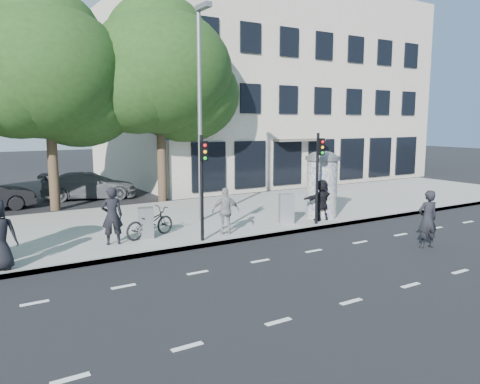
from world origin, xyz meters
TOP-DOWN VIEW (x-y plane):
  - ground at (0.00, 0.00)m, footprint 120.00×120.00m
  - sidewalk at (0.00, 7.50)m, footprint 40.00×8.00m
  - curb at (0.00, 3.55)m, footprint 40.00×0.10m
  - lane_dash_near at (0.00, -2.20)m, footprint 32.00×0.12m
  - lane_dash_far at (0.00, 1.40)m, footprint 32.00×0.12m
  - ad_column_right at (5.20, 4.70)m, footprint 1.36×1.36m
  - traffic_pole_near at (-0.60, 3.79)m, footprint 0.22×0.31m
  - traffic_pole_far at (4.20, 3.79)m, footprint 0.22×0.31m
  - street_lamp at (0.80, 6.63)m, footprint 0.25×0.93m
  - tree_near_left at (-3.50, 12.70)m, footprint 6.80×6.80m
  - tree_center at (1.50, 12.30)m, footprint 7.00×7.00m
  - building at (12.00, 19.99)m, footprint 20.30×15.85m
  - ped_b at (-3.20, 4.90)m, footprint 0.73×0.55m
  - ped_e at (0.49, 4.22)m, footprint 1.06×0.82m
  - ped_f at (4.80, 4.23)m, footprint 1.52×0.65m
  - man_road at (5.31, -0.15)m, footprint 0.77×0.62m
  - bicycle at (-1.89, 5.14)m, footprint 1.20×2.00m
  - cabinet_left at (-2.04, 5.10)m, footprint 0.57×0.49m
  - cabinet_right at (3.30, 4.52)m, footprint 0.65×0.58m
  - car_right at (-1.36, 15.17)m, footprint 3.23×5.10m

SIDE VIEW (x-z plane):
  - ground at x=0.00m, z-range 0.00..0.00m
  - lane_dash_near at x=0.00m, z-range 0.00..0.01m
  - lane_dash_far at x=0.00m, z-range 0.00..0.01m
  - sidewalk at x=0.00m, z-range 0.00..0.15m
  - curb at x=0.00m, z-range -0.01..0.15m
  - bicycle at x=-1.89m, z-range 0.15..1.14m
  - cabinet_left at x=-2.04m, z-range 0.15..1.17m
  - car_right at x=-1.36m, z-range 0.00..1.38m
  - cabinet_right at x=3.30m, z-range 0.15..1.27m
  - man_road at x=5.31m, z-range 0.00..1.84m
  - ped_f at x=4.80m, z-range 0.15..1.75m
  - ped_e at x=0.49m, z-range 0.15..1.75m
  - ped_b at x=-3.20m, z-range 0.15..1.96m
  - ad_column_right at x=5.20m, z-range 0.21..2.86m
  - traffic_pole_near at x=-0.60m, z-range 0.53..3.93m
  - traffic_pole_far at x=4.20m, z-range 0.53..3.93m
  - street_lamp at x=0.80m, z-range 0.79..8.79m
  - building at x=12.00m, z-range -0.01..11.99m
  - tree_near_left at x=-3.50m, z-range 1.58..10.55m
  - tree_center at x=1.50m, z-range 1.66..10.96m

